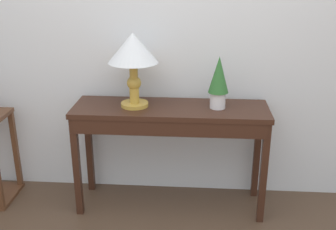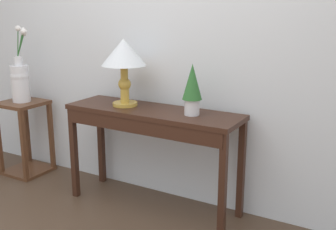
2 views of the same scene
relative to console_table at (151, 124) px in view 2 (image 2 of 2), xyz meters
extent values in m
cube|color=silver|center=(-0.03, 0.31, 0.74)|extent=(9.00, 0.10, 2.80)
cube|color=#381E14|center=(0.00, 0.02, 0.09)|extent=(1.33, 0.40, 0.03)
cube|color=#381E14|center=(0.00, -0.16, 0.02)|extent=(1.26, 0.03, 0.10)
cube|color=#381E14|center=(-0.63, -0.14, -0.29)|extent=(0.04, 0.04, 0.73)
cube|color=#381E14|center=(0.63, -0.14, -0.29)|extent=(0.04, 0.04, 0.73)
cube|color=#381E14|center=(-0.63, 0.19, -0.29)|extent=(0.04, 0.04, 0.73)
cube|color=#381E14|center=(0.63, 0.19, -0.29)|extent=(0.04, 0.04, 0.73)
cylinder|color=gold|center=(-0.24, 0.02, 0.12)|extent=(0.19, 0.19, 0.02)
cylinder|color=gold|center=(-0.24, 0.02, 0.20)|extent=(0.07, 0.07, 0.14)
sphere|color=gold|center=(-0.24, 0.02, 0.27)|extent=(0.10, 0.10, 0.10)
cylinder|color=gold|center=(-0.24, 0.02, 0.34)|extent=(0.06, 0.06, 0.14)
cone|color=silver|center=(-0.24, 0.02, 0.51)|extent=(0.33, 0.33, 0.19)
cylinder|color=silver|center=(0.32, 0.03, 0.16)|extent=(0.10, 0.10, 0.11)
cone|color=#2D662D|center=(0.32, 0.03, 0.34)|extent=(0.13, 0.13, 0.24)
cube|color=#56331E|center=(-1.36, 0.01, 0.00)|extent=(0.37, 0.37, 0.03)
cube|color=#56331E|center=(-1.36, 0.01, -0.64)|extent=(0.37, 0.37, 0.03)
cube|color=#56331E|center=(-1.20, -0.15, -0.32)|extent=(0.04, 0.04, 0.61)
cube|color=#56331E|center=(-1.52, 0.17, -0.32)|extent=(0.04, 0.04, 0.61)
cube|color=#56331E|center=(-1.20, 0.17, -0.32)|extent=(0.04, 0.04, 0.61)
cylinder|color=silver|center=(-1.36, 0.01, 0.17)|extent=(0.15, 0.15, 0.32)
sphere|color=silver|center=(-1.36, 0.01, 0.24)|extent=(0.16, 0.16, 0.16)
cylinder|color=silver|center=(-1.36, 0.01, 0.37)|extent=(0.07, 0.07, 0.08)
cylinder|color=#2D662D|center=(-1.35, 0.02, 0.53)|extent=(0.04, 0.01, 0.24)
sphere|color=white|center=(-1.33, 0.02, 0.65)|extent=(0.05, 0.05, 0.05)
cylinder|color=#2D662D|center=(-1.35, 0.04, 0.51)|extent=(0.04, 0.07, 0.20)
sphere|color=white|center=(-1.33, 0.08, 0.60)|extent=(0.05, 0.05, 0.05)
cylinder|color=#2D662D|center=(-1.32, 0.02, 0.52)|extent=(0.09, 0.02, 0.21)
sphere|color=white|center=(-1.28, 0.03, 0.62)|extent=(0.05, 0.05, 0.05)
cylinder|color=#2D662D|center=(-1.36, 0.05, 0.52)|extent=(0.02, 0.08, 0.23)
sphere|color=white|center=(-1.36, 0.09, 0.64)|extent=(0.04, 0.04, 0.04)
camera|label=1|loc=(0.18, -2.59, 1.03)|focal=43.88mm
camera|label=2|loc=(1.55, -2.43, 0.83)|focal=44.26mm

